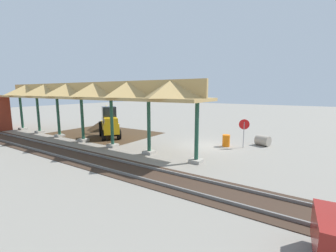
{
  "coord_description": "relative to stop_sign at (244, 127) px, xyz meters",
  "views": [
    {
      "loc": [
        -6.8,
        15.78,
        4.2
      ],
      "look_at": [
        2.35,
        1.77,
        1.6
      ],
      "focal_mm": 24.0,
      "sensor_mm": 36.0,
      "label": 1
    }
  ],
  "objects": [
    {
      "name": "stop_sign",
      "position": [
        0.0,
        0.0,
        0.0
      ],
      "size": [
        0.73,
        0.27,
        2.15
      ],
      "color": "gray",
      "rests_on": "ground"
    },
    {
      "name": "concrete_pipe",
      "position": [
        -1.1,
        -1.47,
        -1.14
      ],
      "size": [
        1.19,
        1.07,
        0.8
      ],
      "color": "#9E9384",
      "rests_on": "ground"
    },
    {
      "name": "dirt_work_zone",
      "position": [
        13.24,
        1.68,
        -1.53
      ],
      "size": [
        10.03,
        7.0,
        0.01
      ],
      "primitive_type": "cube",
      "color": "#42301E",
      "rests_on": "ground"
    },
    {
      "name": "traffic_barrel",
      "position": [
        1.21,
        0.34,
        -1.09
      ],
      "size": [
        0.56,
        0.56,
        0.9
      ],
      "primitive_type": "cylinder",
      "color": "orange",
      "rests_on": "ground"
    },
    {
      "name": "rail_tracks",
      "position": [
        2.54,
        8.32,
        -1.51
      ],
      "size": [
        60.0,
        2.58,
        0.15
      ],
      "color": "slate",
      "rests_on": "ground"
    },
    {
      "name": "dirt_mound",
      "position": [
        15.26,
        0.47,
        -1.54
      ],
      "size": [
        6.07,
        6.07,
        1.98
      ],
      "primitive_type": "cone",
      "color": "#42301E",
      "rests_on": "ground"
    },
    {
      "name": "ground_plane",
      "position": [
        2.54,
        1.09,
        -1.54
      ],
      "size": [
        120.0,
        120.0,
        0.0
      ],
      "primitive_type": "plane",
      "color": "gray"
    },
    {
      "name": "backhoe",
      "position": [
        11.34,
        2.8,
        -0.27
      ],
      "size": [
        4.88,
        4.03,
        2.82
      ],
      "color": "#EAB214",
      "rests_on": "ground"
    },
    {
      "name": "platform_canopy",
      "position": [
        11.97,
        5.17,
        2.63
      ],
      "size": [
        22.38,
        3.2,
        4.9
      ],
      "color": "#9E998E",
      "rests_on": "ground"
    }
  ]
}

